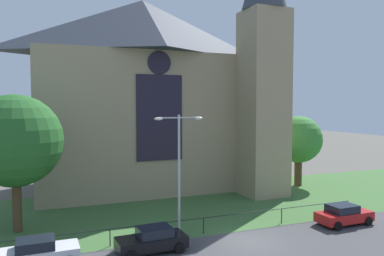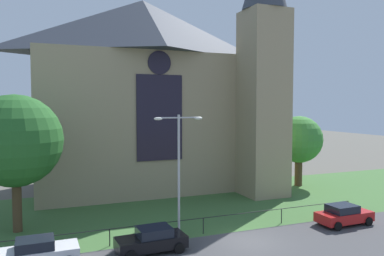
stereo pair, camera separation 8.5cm
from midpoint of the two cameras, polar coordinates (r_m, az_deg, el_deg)
name	(u,v)px [view 2 (the right image)]	position (r m, az deg, el deg)	size (l,w,h in m)	color
ground	(193,204)	(34.76, 0.22, -11.36)	(160.00, 160.00, 0.00)	#56544C
road_asphalt	(266,252)	(24.55, 11.16, -17.81)	(120.00, 8.00, 0.01)	#424244
grass_verge	(202,210)	(32.97, 1.54, -12.17)	(120.00, 20.00, 0.01)	#3D6633
church_building	(152,92)	(41.07, -5.96, 5.37)	(23.20, 16.20, 26.00)	tan
iron_railing	(203,220)	(27.02, 1.79, -13.61)	(25.68, 0.07, 1.13)	black
tree_left_near	(15,141)	(29.08, -24.86, -1.77)	(6.44, 6.44, 9.64)	#4C3823
tree_right_far	(299,140)	(43.46, 15.77, -1.72)	(5.13, 5.13, 7.69)	#4C3823
streetlamp_near	(179,160)	(25.33, -1.90, -4.79)	(3.37, 0.26, 8.25)	#B2B2B7
parked_car_white	(38,252)	(23.74, -21.93, -16.84)	(4.22, 2.06, 1.51)	silver
parked_car_black	(152,240)	(24.08, -5.93, -16.31)	(4.28, 2.18, 1.51)	black
parked_car_red	(344,215)	(31.11, 21.83, -11.96)	(4.24, 2.10, 1.51)	#B21919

